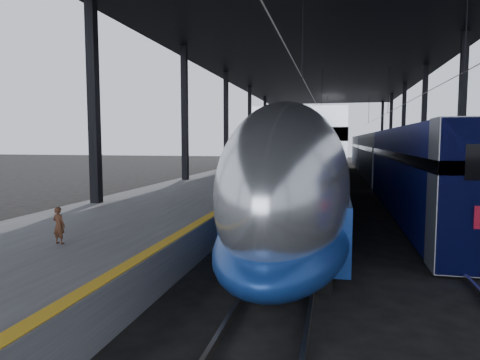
% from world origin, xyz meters
% --- Properties ---
extents(ground, '(160.00, 160.00, 0.00)m').
position_xyz_m(ground, '(0.00, 0.00, 0.00)').
color(ground, black).
rests_on(ground, ground).
extents(platform, '(6.00, 80.00, 1.00)m').
position_xyz_m(platform, '(-3.50, 20.00, 0.50)').
color(platform, '#4C4C4F').
rests_on(platform, ground).
extents(yellow_strip, '(0.30, 80.00, 0.01)m').
position_xyz_m(yellow_strip, '(-0.70, 20.00, 1.00)').
color(yellow_strip, gold).
rests_on(yellow_strip, platform).
extents(rails, '(6.52, 80.00, 0.16)m').
position_xyz_m(rails, '(4.50, 20.00, 0.08)').
color(rails, slate).
rests_on(rails, ground).
extents(canopy, '(18.00, 75.00, 9.47)m').
position_xyz_m(canopy, '(1.90, 20.00, 9.12)').
color(canopy, black).
rests_on(canopy, ground).
extents(tgv_train, '(3.12, 65.20, 4.47)m').
position_xyz_m(tgv_train, '(2.00, 28.35, 2.09)').
color(tgv_train, '#B6B9BE').
rests_on(tgv_train, ground).
extents(second_train, '(2.87, 56.05, 3.96)m').
position_xyz_m(second_train, '(7.00, 28.62, 2.00)').
color(second_train, navy).
rests_on(second_train, ground).
extents(child, '(0.34, 0.25, 0.87)m').
position_xyz_m(child, '(-3.05, -1.14, 1.43)').
color(child, '#472717').
rests_on(child, platform).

